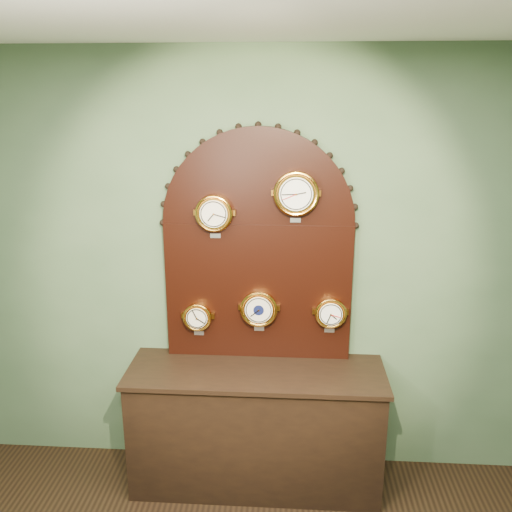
# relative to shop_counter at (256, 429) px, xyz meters

# --- Properties ---
(wall_back) EXTENTS (4.00, 0.00, 4.00)m
(wall_back) POSITION_rel_shop_counter_xyz_m (0.00, 0.27, 1.00)
(wall_back) COLOR #486343
(wall_back) RESTS_ON ground
(shop_counter) EXTENTS (1.60, 0.50, 0.80)m
(shop_counter) POSITION_rel_shop_counter_xyz_m (0.00, 0.00, 0.00)
(shop_counter) COLOR black
(shop_counter) RESTS_ON ground_plane
(display_board) EXTENTS (1.26, 0.06, 1.53)m
(display_board) POSITION_rel_shop_counter_xyz_m (0.00, 0.22, 1.23)
(display_board) COLOR black
(display_board) RESTS_ON shop_counter
(roman_clock) EXTENTS (0.23, 0.08, 0.28)m
(roman_clock) POSITION_rel_shop_counter_xyz_m (-0.27, 0.15, 1.41)
(roman_clock) COLOR gold
(roman_clock) RESTS_ON display_board
(arabic_clock) EXTENTS (0.27, 0.08, 0.32)m
(arabic_clock) POSITION_rel_shop_counter_xyz_m (0.23, 0.15, 1.54)
(arabic_clock) COLOR gold
(arabic_clock) RESTS_ON display_board
(hygrometer) EXTENTS (0.19, 0.08, 0.24)m
(hygrometer) POSITION_rel_shop_counter_xyz_m (-0.39, 0.15, 0.72)
(hygrometer) COLOR gold
(hygrometer) RESTS_ON display_board
(barometer) EXTENTS (0.24, 0.08, 0.29)m
(barometer) POSITION_rel_shop_counter_xyz_m (0.01, 0.15, 0.79)
(barometer) COLOR gold
(barometer) RESTS_ON display_board
(tide_clock) EXTENTS (0.20, 0.08, 0.25)m
(tide_clock) POSITION_rel_shop_counter_xyz_m (0.47, 0.15, 0.77)
(tide_clock) COLOR gold
(tide_clock) RESTS_ON display_board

